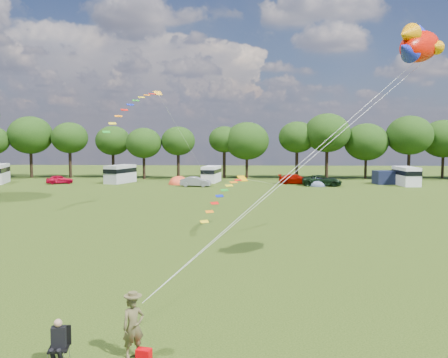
{
  "coord_description": "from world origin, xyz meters",
  "views": [
    {
      "loc": [
        1.3,
        -23.88,
        6.77
      ],
      "look_at": [
        0.0,
        8.0,
        4.0
      ],
      "focal_mm": 40.0,
      "sensor_mm": 36.0,
      "label": 1
    }
  ],
  "objects_px": {
    "campervan_c": "(211,174)",
    "tent_orange": "(179,184)",
    "car_a": "(59,179)",
    "tent_greyblue": "(317,186)",
    "campervan_b": "(120,173)",
    "fish_kite": "(417,45)",
    "car_b": "(196,182)",
    "kite_flyer": "(133,327)",
    "camp_chair": "(59,337)",
    "car_c": "(296,179)",
    "campervan_d": "(406,175)",
    "car_d": "(322,181)"
  },
  "relations": [
    {
      "from": "tent_greyblue",
      "to": "campervan_d",
      "type": "bearing_deg",
      "value": 4.94
    },
    {
      "from": "tent_orange",
      "to": "car_c",
      "type": "bearing_deg",
      "value": 3.77
    },
    {
      "from": "kite_flyer",
      "to": "car_b",
      "type": "bearing_deg",
      "value": 61.94
    },
    {
      "from": "car_a",
      "to": "car_d",
      "type": "height_order",
      "value": "car_d"
    },
    {
      "from": "campervan_d",
      "to": "campervan_c",
      "type": "bearing_deg",
      "value": 78.01
    },
    {
      "from": "campervan_c",
      "to": "fish_kite",
      "type": "xyz_separation_m",
      "value": [
        12.9,
        -48.31,
        9.73
      ]
    },
    {
      "from": "car_b",
      "to": "tent_orange",
      "type": "distance_m",
      "value": 4.16
    },
    {
      "from": "car_d",
      "to": "campervan_d",
      "type": "height_order",
      "value": "campervan_d"
    },
    {
      "from": "car_d",
      "to": "campervan_c",
      "type": "height_order",
      "value": "campervan_c"
    },
    {
      "from": "car_a",
      "to": "car_b",
      "type": "height_order",
      "value": "car_b"
    },
    {
      "from": "camp_chair",
      "to": "campervan_d",
      "type": "bearing_deg",
      "value": 52.91
    },
    {
      "from": "car_b",
      "to": "tent_orange",
      "type": "relative_size",
      "value": 1.18
    },
    {
      "from": "car_c",
      "to": "campervan_d",
      "type": "bearing_deg",
      "value": -85.62
    },
    {
      "from": "car_b",
      "to": "tent_greyblue",
      "type": "height_order",
      "value": "car_b"
    },
    {
      "from": "car_c",
      "to": "tent_orange",
      "type": "distance_m",
      "value": 16.44
    },
    {
      "from": "car_c",
      "to": "campervan_b",
      "type": "relative_size",
      "value": 0.81
    },
    {
      "from": "tent_orange",
      "to": "tent_greyblue",
      "type": "bearing_deg",
      "value": -4.16
    },
    {
      "from": "camp_chair",
      "to": "fish_kite",
      "type": "distance_m",
      "value": 19.68
    },
    {
      "from": "campervan_d",
      "to": "tent_greyblue",
      "type": "xyz_separation_m",
      "value": [
        -12.28,
        -1.06,
        -1.35
      ]
    },
    {
      "from": "kite_flyer",
      "to": "fish_kite",
      "type": "relative_size",
      "value": 0.48
    },
    {
      "from": "car_b",
      "to": "tent_greyblue",
      "type": "bearing_deg",
      "value": -78.34
    },
    {
      "from": "campervan_c",
      "to": "campervan_d",
      "type": "bearing_deg",
      "value": -88.55
    },
    {
      "from": "car_c",
      "to": "campervan_d",
      "type": "height_order",
      "value": "campervan_d"
    },
    {
      "from": "car_a",
      "to": "campervan_c",
      "type": "height_order",
      "value": "campervan_c"
    },
    {
      "from": "tent_orange",
      "to": "tent_greyblue",
      "type": "xyz_separation_m",
      "value": [
        18.99,
        -1.38,
        0.0
      ]
    },
    {
      "from": "car_c",
      "to": "camp_chair",
      "type": "height_order",
      "value": "camp_chair"
    },
    {
      "from": "car_a",
      "to": "car_c",
      "type": "height_order",
      "value": "car_c"
    },
    {
      "from": "tent_orange",
      "to": "tent_greyblue",
      "type": "relative_size",
      "value": 0.95
    },
    {
      "from": "campervan_c",
      "to": "tent_orange",
      "type": "relative_size",
      "value": 1.57
    },
    {
      "from": "car_a",
      "to": "tent_greyblue",
      "type": "distance_m",
      "value": 35.95
    },
    {
      "from": "tent_greyblue",
      "to": "car_c",
      "type": "bearing_deg",
      "value": 136.6
    },
    {
      "from": "car_b",
      "to": "kite_flyer",
      "type": "height_order",
      "value": "kite_flyer"
    },
    {
      "from": "tent_orange",
      "to": "fish_kite",
      "type": "height_order",
      "value": "fish_kite"
    },
    {
      "from": "car_b",
      "to": "fish_kite",
      "type": "height_order",
      "value": "fish_kite"
    },
    {
      "from": "fish_kite",
      "to": "camp_chair",
      "type": "bearing_deg",
      "value": 166.32
    },
    {
      "from": "campervan_b",
      "to": "campervan_d",
      "type": "distance_m",
      "value": 40.0
    },
    {
      "from": "car_a",
      "to": "tent_greyblue",
      "type": "height_order",
      "value": "car_a"
    },
    {
      "from": "tent_orange",
      "to": "kite_flyer",
      "type": "height_order",
      "value": "kite_flyer"
    },
    {
      "from": "campervan_d",
      "to": "kite_flyer",
      "type": "distance_m",
      "value": 59.79
    },
    {
      "from": "car_b",
      "to": "car_d",
      "type": "relative_size",
      "value": 0.69
    },
    {
      "from": "campervan_d",
      "to": "camp_chair",
      "type": "height_order",
      "value": "campervan_d"
    },
    {
      "from": "campervan_b",
      "to": "tent_orange",
      "type": "distance_m",
      "value": 8.95
    },
    {
      "from": "car_d",
      "to": "camp_chair",
      "type": "height_order",
      "value": "car_d"
    },
    {
      "from": "car_a",
      "to": "tent_greyblue",
      "type": "bearing_deg",
      "value": -116.52
    },
    {
      "from": "tent_orange",
      "to": "kite_flyer",
      "type": "relative_size",
      "value": 1.7
    },
    {
      "from": "tent_orange",
      "to": "camp_chair",
      "type": "xyz_separation_m",
      "value": [
        3.7,
        -55.02,
        0.82
      ]
    },
    {
      "from": "tent_greyblue",
      "to": "kite_flyer",
      "type": "distance_m",
      "value": 54.65
    },
    {
      "from": "car_b",
      "to": "campervan_d",
      "type": "distance_m",
      "value": 28.75
    },
    {
      "from": "camp_chair",
      "to": "car_c",
      "type": "bearing_deg",
      "value": 66.92
    },
    {
      "from": "tent_greyblue",
      "to": "camp_chair",
      "type": "bearing_deg",
      "value": -105.91
    }
  ]
}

